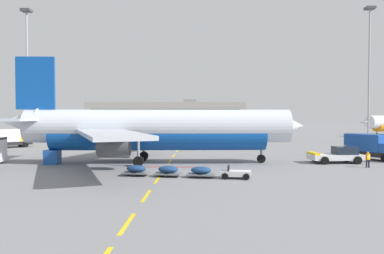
# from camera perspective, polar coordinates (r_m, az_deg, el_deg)

# --- Properties ---
(ground) EXTENTS (400.00, 400.00, 0.00)m
(ground) POSITION_cam_1_polar(r_m,az_deg,el_deg) (62.02, 18.53, -3.46)
(ground) COLOR slate
(apron_paint_markings) EXTENTS (8.00, 98.74, 0.01)m
(apron_paint_markings) POSITION_cam_1_polar(r_m,az_deg,el_deg) (57.03, -2.40, -3.82)
(apron_paint_markings) COLOR yellow
(apron_paint_markings) RESTS_ON ground
(airliner_foreground) EXTENTS (34.77, 34.60, 12.20)m
(airliner_foreground) POSITION_cam_1_polar(r_m,az_deg,el_deg) (44.69, -5.71, -0.31)
(airliner_foreground) COLOR silver
(airliner_foreground) RESTS_ON ground
(pushback_tug) EXTENTS (6.24, 3.64, 2.08)m
(pushback_tug) POSITION_cam_1_polar(r_m,az_deg,el_deg) (48.18, 20.67, -3.89)
(pushback_tug) COLOR silver
(pushback_tug) RESTS_ON ground
(fuel_service_truck) EXTENTS (5.91, 7.14, 3.14)m
(fuel_service_truck) POSITION_cam_1_polar(r_m,az_deg,el_deg) (53.32, 24.93, -2.61)
(fuel_service_truck) COLOR black
(fuel_service_truck) RESTS_ON ground
(ground_power_truck) EXTENTS (6.61, 6.68, 3.14)m
(ground_power_truck) POSITION_cam_1_polar(r_m,az_deg,el_deg) (72.81, -25.49, -1.48)
(ground_power_truck) COLOR black
(ground_power_truck) RESTS_ON ground
(baggage_train) EXTENTS (11.69, 3.17, 1.14)m
(baggage_train) POSITION_cam_1_polar(r_m,az_deg,el_deg) (34.89, -1.07, -6.52)
(baggage_train) COLOR silver
(baggage_train) RESTS_ON ground
(ground_crew_worker) EXTENTS (0.62, 0.47, 1.69)m
(ground_crew_worker) POSITION_cam_1_polar(r_m,az_deg,el_deg) (45.10, 24.48, -4.25)
(ground_crew_worker) COLOR #191E38
(ground_crew_worker) RESTS_ON ground
(uld_cargo_container) EXTENTS (1.65, 1.62, 1.60)m
(uld_cargo_container) POSITION_cam_1_polar(r_m,az_deg,el_deg) (46.78, -19.88, -4.18)
(uld_cargo_container) COLOR #194C9E
(uld_cargo_container) RESTS_ON ground
(apron_light_mast_near) EXTENTS (1.80, 1.80, 25.82)m
(apron_light_mast_near) POSITION_cam_1_polar(r_m,az_deg,el_deg) (81.70, -23.12, 8.97)
(apron_light_mast_near) COLOR slate
(apron_light_mast_near) RESTS_ON ground
(apron_light_mast_far) EXTENTS (1.80, 1.80, 27.19)m
(apron_light_mast_far) POSITION_cam_1_polar(r_m,az_deg,el_deg) (86.39, 24.65, 9.04)
(apron_light_mast_far) COLOR slate
(apron_light_mast_far) RESTS_ON ground
(terminal_satellite) EXTENTS (69.05, 21.59, 12.65)m
(terminal_satellite) POSITION_cam_1_polar(r_m,az_deg,el_deg) (175.27, -3.68, 1.77)
(terminal_satellite) COLOR #9E998E
(terminal_satellite) RESTS_ON ground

